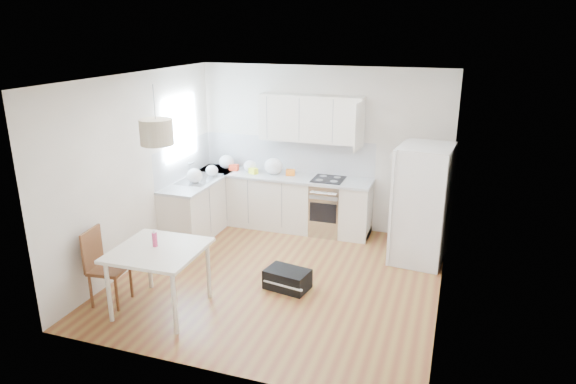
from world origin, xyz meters
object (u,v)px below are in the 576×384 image
object	(u,v)px
refrigerator	(423,204)
dining_chair	(109,267)
dining_table	(159,256)
gym_bag	(287,279)

from	to	relation	value
refrigerator	dining_chair	xyz separation A→B (m)	(-3.51, -2.53, -0.38)
dining_table	refrigerator	bearing A→B (deg)	39.56
dining_table	gym_bag	xyz separation A→B (m)	(1.28, 0.98, -0.58)
dining_table	gym_bag	bearing A→B (deg)	36.08
dining_chair	gym_bag	distance (m)	2.24
dining_chair	gym_bag	size ratio (longest dim) A/B	1.72
dining_chair	refrigerator	bearing A→B (deg)	29.14
refrigerator	gym_bag	xyz separation A→B (m)	(-1.56, -1.48, -0.73)
refrigerator	dining_table	distance (m)	3.75
refrigerator	dining_table	xyz separation A→B (m)	(-2.84, -2.45, -0.15)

